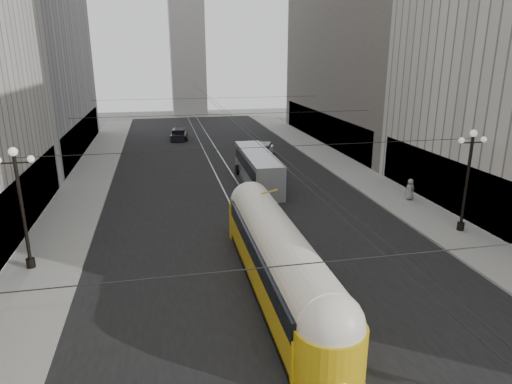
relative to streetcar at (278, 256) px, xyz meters
name	(u,v)px	position (x,y,z in m)	size (l,w,h in m)	color
road	(228,182)	(0.50, 19.08, -1.71)	(20.00, 85.00, 0.02)	black
sidewalk_left	(90,179)	(-11.50, 22.58, -1.63)	(4.00, 72.00, 0.15)	gray
sidewalk_right	(342,165)	(12.50, 22.58, -1.63)	(4.00, 72.00, 0.15)	gray
rail_left	(220,183)	(-0.25, 19.08, -1.71)	(0.12, 85.00, 0.04)	gray
rail_right	(237,182)	(1.25, 19.08, -1.71)	(0.12, 85.00, 0.04)	gray
building_left_far	(8,17)	(-19.49, 34.58, 12.60)	(12.60, 28.60, 28.60)	#999999
building_right_far	(374,4)	(20.50, 34.58, 14.60)	(12.60, 32.60, 32.60)	#514C47
distant_tower	(186,28)	(0.50, 66.58, 13.26)	(6.00, 6.00, 31.36)	#B2AFA8
lamppost_left_mid	(21,202)	(-12.10, 4.58, 2.04)	(1.86, 0.44, 6.37)	black
lamppost_right_mid	(468,175)	(13.10, 4.58, 2.04)	(1.86, 0.44, 6.37)	black
catenary	(230,116)	(0.62, 18.07, 4.17)	(25.00, 72.00, 0.23)	black
streetcar	(278,256)	(0.00, 0.00, 0.00)	(2.61, 16.00, 3.50)	gold
city_bus	(258,167)	(2.87, 17.93, -0.19)	(2.57, 10.94, 2.77)	#A1A3A7
sedan_white_far	(262,151)	(5.67, 28.53, -1.06)	(3.33, 4.87, 1.42)	white
sedan_dark_far	(179,135)	(-2.67, 40.61, -1.08)	(2.48, 4.63, 1.39)	black
pedestrian_sidewalk_right	(410,189)	(13.17, 10.91, -0.75)	(0.79, 0.49, 1.62)	gray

